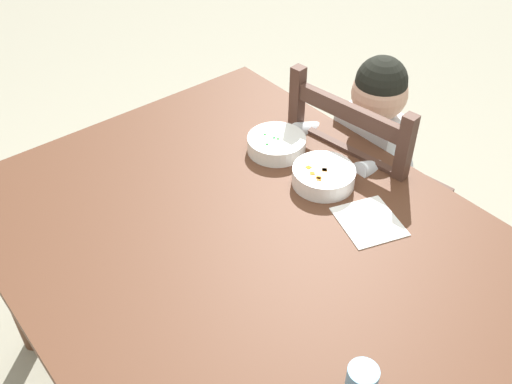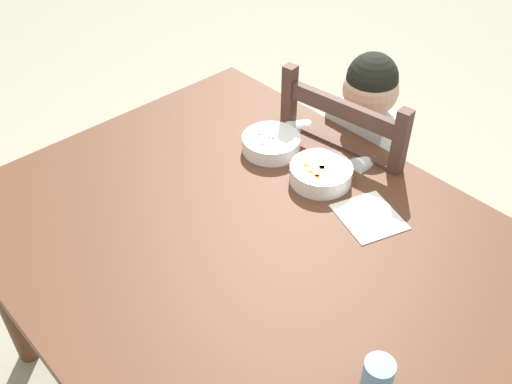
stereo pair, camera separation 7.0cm
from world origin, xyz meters
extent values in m
cube|color=#53301F|center=(0.00, 0.00, 0.69)|extent=(1.36, 1.08, 0.04)
cylinder|color=#53301F|center=(-0.61, -0.47, 0.33)|extent=(0.07, 0.07, 0.67)
cylinder|color=#53301F|center=(-0.61, 0.47, 0.33)|extent=(0.07, 0.07, 0.67)
cube|color=#492F25|center=(-0.12, 0.64, 0.42)|extent=(0.47, 0.47, 0.02)
cube|color=#492F25|center=(0.05, 0.86, 0.20)|extent=(0.04, 0.04, 0.41)
cube|color=#492F25|center=(-0.33, 0.81, 0.20)|extent=(0.04, 0.04, 0.41)
cube|color=#492F25|center=(0.10, 0.48, 0.20)|extent=(0.04, 0.04, 0.41)
cube|color=#492F25|center=(-0.28, 0.43, 0.20)|extent=(0.04, 0.04, 0.41)
cube|color=#492F25|center=(0.10, 0.48, 0.67)|extent=(0.04, 0.04, 0.48)
cube|color=#492F25|center=(-0.28, 0.43, 0.67)|extent=(0.04, 0.04, 0.48)
cube|color=#492F25|center=(-0.09, 0.45, 0.83)|extent=(0.36, 0.07, 0.05)
cube|color=#492F25|center=(-0.09, 0.45, 0.69)|extent=(0.36, 0.07, 0.05)
cube|color=silver|center=(-0.12, 0.61, 0.59)|extent=(0.22, 0.14, 0.32)
sphere|color=#DCAA8D|center=(-0.12, 0.61, 0.83)|extent=(0.17, 0.17, 0.17)
sphere|color=black|center=(-0.12, 0.61, 0.86)|extent=(0.16, 0.16, 0.16)
cylinder|color=#3F4C72|center=(-0.17, 0.49, 0.21)|extent=(0.07, 0.07, 0.43)
cylinder|color=#3F4C72|center=(-0.06, 0.49, 0.21)|extent=(0.07, 0.07, 0.43)
cylinder|color=silver|center=(-0.25, 0.51, 0.67)|extent=(0.06, 0.24, 0.13)
cylinder|color=silver|center=(0.01, 0.51, 0.67)|extent=(0.06, 0.24, 0.13)
cylinder|color=white|center=(-0.21, 0.29, 0.73)|extent=(0.17, 0.17, 0.05)
cylinder|color=white|center=(-0.21, 0.29, 0.71)|extent=(0.08, 0.08, 0.01)
cylinder|color=green|center=(-0.21, 0.29, 0.74)|extent=(0.14, 0.14, 0.03)
sphere|color=green|center=(-0.25, 0.28, 0.75)|extent=(0.01, 0.01, 0.01)
sphere|color=green|center=(-0.21, 0.25, 0.75)|extent=(0.01, 0.01, 0.01)
sphere|color=green|center=(-0.21, 0.29, 0.75)|extent=(0.01, 0.01, 0.01)
sphere|color=green|center=(-0.22, 0.29, 0.75)|extent=(0.01, 0.01, 0.01)
cylinder|color=white|center=(-0.02, 0.29, 0.73)|extent=(0.17, 0.17, 0.05)
cylinder|color=white|center=(-0.02, 0.29, 0.71)|extent=(0.08, 0.08, 0.01)
cylinder|color=orange|center=(-0.02, 0.29, 0.74)|extent=(0.14, 0.14, 0.03)
cube|color=orange|center=(-0.02, 0.25, 0.75)|extent=(0.02, 0.02, 0.01)
cube|color=orange|center=(-0.01, 0.29, 0.75)|extent=(0.02, 0.02, 0.01)
cube|color=orange|center=(-0.05, 0.26, 0.75)|extent=(0.02, 0.02, 0.01)
cube|color=orange|center=(0.00, 0.25, 0.75)|extent=(0.02, 0.02, 0.01)
cube|color=orange|center=(0.01, 0.25, 0.75)|extent=(0.02, 0.02, 0.01)
cube|color=orange|center=(-0.01, 0.29, 0.75)|extent=(0.02, 0.02, 0.01)
cube|color=silver|center=(-0.02, 0.29, 0.71)|extent=(0.09, 0.04, 0.00)
ellipsoid|color=silver|center=(-0.09, 0.27, 0.71)|extent=(0.05, 0.04, 0.01)
cylinder|color=#64A3CF|center=(0.49, -0.10, 0.74)|extent=(0.06, 0.06, 0.08)
cube|color=white|center=(0.17, 0.27, 0.71)|extent=(0.20, 0.19, 0.00)
camera|label=1|loc=(0.83, -0.63, 1.72)|focal=40.69mm
camera|label=2|loc=(0.78, -0.68, 1.72)|focal=40.69mm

